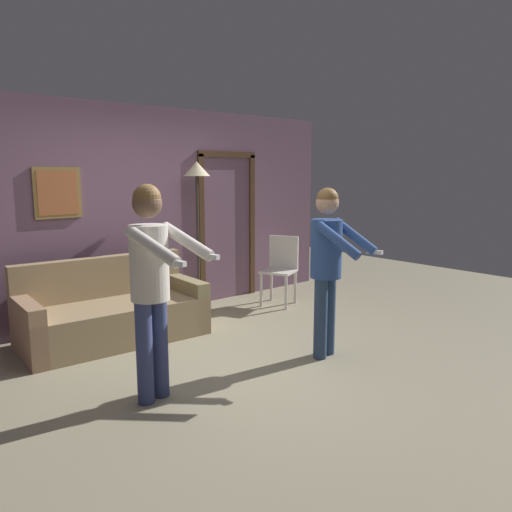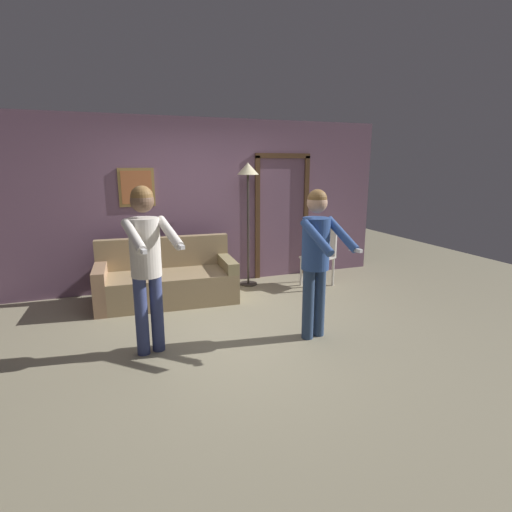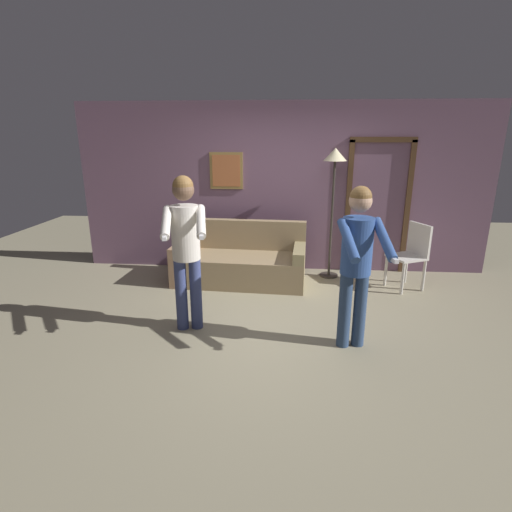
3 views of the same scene
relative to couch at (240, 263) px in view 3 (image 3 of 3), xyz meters
The scene contains 7 objects.
ground_plane 1.50m from the couch, 66.31° to the right, with size 12.00×12.00×0.00m, color gray.
back_wall_assembly 1.37m from the couch, 48.37° to the left, with size 6.40×0.10×2.60m.
couch is the anchor object (origin of this frame).
torchiere_lamp 1.92m from the couch, 13.58° to the left, with size 0.34×0.34×1.93m.
person_standing_left 1.80m from the couch, 103.90° to the right, with size 0.53×0.73×1.71m.
person_standing_right 2.39m from the couch, 53.27° to the right, with size 0.51×0.63×1.65m.
dining_chair_distant 2.45m from the couch, ahead, with size 0.56×0.56×0.93m.
Camera 3 is at (0.09, -4.26, 2.10)m, focal length 28.00 mm.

